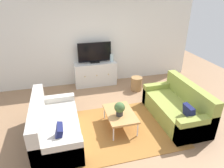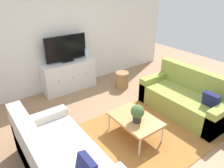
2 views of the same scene
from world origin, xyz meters
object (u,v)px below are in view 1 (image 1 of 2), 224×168
(tv_console, at_px, (95,74))
(potted_plant, at_px, (120,108))
(wicker_basket, at_px, (136,84))
(couch_left_side, at_px, (53,128))
(glass_vase, at_px, (112,58))
(couch_right_side, at_px, (178,108))
(coffee_table, at_px, (120,114))
(flat_screen_tv, at_px, (95,53))

(tv_console, bearing_deg, potted_plant, -88.48)
(wicker_basket, bearing_deg, couch_left_side, -146.04)
(tv_console, height_order, glass_vase, glass_vase)
(couch_left_side, relative_size, couch_right_side, 1.00)
(glass_vase, distance_m, wicker_basket, 1.14)
(couch_right_side, relative_size, coffee_table, 1.99)
(couch_right_side, bearing_deg, potted_plant, -177.66)
(glass_vase, bearing_deg, wicker_basket, -49.78)
(potted_plant, bearing_deg, couch_left_side, 177.55)
(couch_left_side, distance_m, potted_plant, 1.43)
(flat_screen_tv, xyz_separation_m, wicker_basket, (1.13, -0.73, -0.85))
(coffee_table, xyz_separation_m, glass_vase, (0.43, 2.34, 0.51))
(tv_console, relative_size, wicker_basket, 3.17)
(coffee_table, relative_size, potted_plant, 2.89)
(potted_plant, bearing_deg, coffee_table, 65.56)
(couch_right_side, relative_size, potted_plant, 5.76)
(couch_right_side, bearing_deg, coffee_table, 178.82)
(glass_vase, relative_size, wicker_basket, 0.58)
(couch_left_side, xyz_separation_m, glass_vase, (1.88, 2.37, 0.57))
(coffee_table, bearing_deg, tv_console, 92.57)
(wicker_basket, bearing_deg, tv_console, 148.09)
(couch_right_side, distance_m, glass_vase, 2.64)
(coffee_table, bearing_deg, potted_plant, -114.44)
(flat_screen_tv, height_order, wicker_basket, flat_screen_tv)
(coffee_table, height_order, potted_plant, potted_plant)
(glass_vase, bearing_deg, coffee_table, -100.43)
(tv_console, distance_m, glass_vase, 0.73)
(potted_plant, bearing_deg, couch_right_side, 2.34)
(coffee_table, height_order, glass_vase, glass_vase)
(coffee_table, xyz_separation_m, flat_screen_tv, (-0.11, 2.36, 0.71))
(couch_right_side, bearing_deg, tv_console, 122.95)
(couch_left_side, height_order, glass_vase, glass_vase)
(couch_left_side, bearing_deg, flat_screen_tv, 60.76)
(coffee_table, xyz_separation_m, wicker_basket, (1.03, 1.64, -0.15))
(potted_plant, xyz_separation_m, flat_screen_tv, (-0.06, 2.45, 0.50))
(potted_plant, bearing_deg, glass_vase, 79.01)
(couch_right_side, xyz_separation_m, glass_vase, (-1.00, 2.37, 0.57))
(flat_screen_tv, bearing_deg, coffee_table, -87.45)
(couch_left_side, bearing_deg, coffee_table, 1.17)
(wicker_basket, bearing_deg, potted_plant, -121.78)
(couch_left_side, bearing_deg, glass_vase, 51.66)
(coffee_table, relative_size, flat_screen_tv, 0.88)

